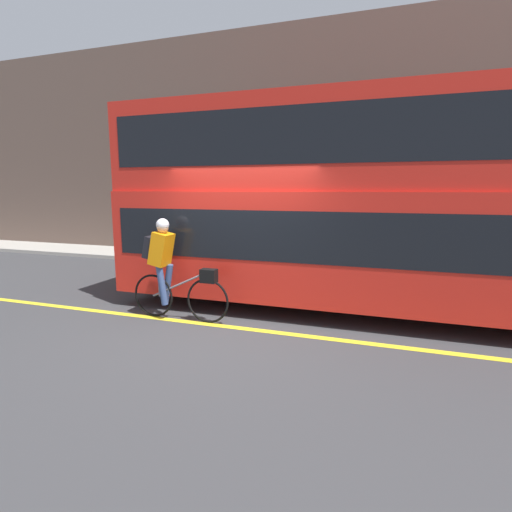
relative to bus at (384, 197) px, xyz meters
The scene contains 6 objects.
ground_plane 3.36m from the bus, 143.52° to the right, with size 80.00×80.00×0.00m, color #38383A.
road_center_line 3.40m from the bus, 142.06° to the right, with size 50.00×0.14×0.01m, color yellow.
sidewalk_curb 4.72m from the bus, 120.25° to the left, with size 60.00×1.76×0.11m.
building_facade 5.38m from the bus, 114.54° to the left, with size 60.00×0.30×6.83m.
bus is the anchor object (origin of this frame).
cyclist_on_bike 3.83m from the bus, 153.90° to the right, with size 1.75×0.32×1.69m.
Camera 1 is at (2.33, -5.66, 2.16)m, focal length 28.00 mm.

